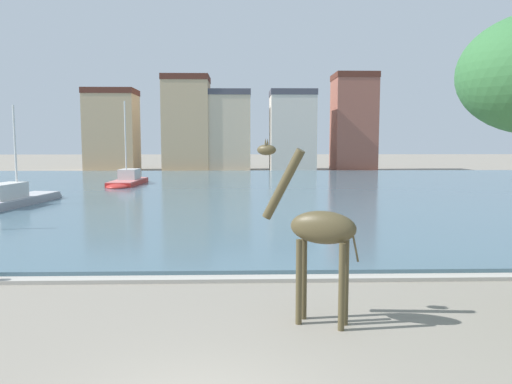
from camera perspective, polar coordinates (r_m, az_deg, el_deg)
The scene contains 10 objects.
harbor_water at distance 40.33m, azimuth -2.65°, elevation 0.19°, with size 85.42×51.22×0.24m, color #476675.
quay_edge_coping at distance 14.84m, azimuth -4.46°, elevation -9.95°, with size 85.42×0.50×0.12m, color #ADA89E.
giraffe_statue at distance 11.09m, azimuth 7.07°, elevation -4.42°, with size 2.27×1.34×4.17m.
sailboat_red at distance 45.57m, azimuth -14.63°, elevation 1.16°, with size 2.38×7.79×7.62m.
sailboat_grey at distance 33.55m, azimuth -25.76°, elevation -0.83°, with size 2.93×9.81×6.27m.
townhouse_wide_warehouse at distance 73.02m, azimuth -16.22°, elevation 6.87°, with size 6.99×5.66×11.35m.
townhouse_corner_house at distance 70.22m, azimuth -7.97°, elevation 7.80°, with size 6.42×5.86×13.08m.
townhouse_tall_gabled at distance 70.67m, azimuth -3.09°, elevation 7.04°, with size 5.98×7.20×11.12m.
townhouse_narrow_midrow at distance 68.60m, azimuth 4.20°, elevation 7.02°, with size 6.20×5.29×11.00m.
townhouse_end_terrace at distance 71.49m, azimuth 11.15°, elevation 7.86°, with size 5.80×5.86×13.46m.
Camera 1 is at (0.73, -6.77, 4.10)m, focal length 34.80 mm.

